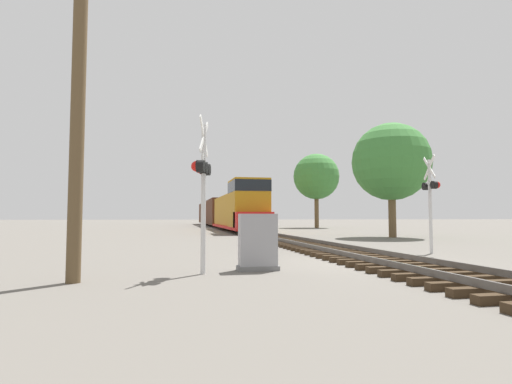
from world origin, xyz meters
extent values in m
plane|color=#666059|center=(0.00, 0.00, 0.00)|extent=(400.00, 400.00, 0.00)
cube|color=#382819|center=(0.00, -4.50, 0.08)|extent=(2.60, 0.22, 0.16)
cube|color=#382819|center=(0.00, -3.90, 0.08)|extent=(2.60, 0.22, 0.16)
cube|color=#382819|center=(0.00, -3.30, 0.08)|extent=(2.60, 0.22, 0.16)
cube|color=#382819|center=(0.00, -2.70, 0.08)|extent=(2.60, 0.22, 0.16)
cube|color=#382819|center=(0.00, -2.10, 0.08)|extent=(2.60, 0.22, 0.16)
cube|color=#382819|center=(0.00, -1.50, 0.08)|extent=(2.60, 0.22, 0.16)
cube|color=#382819|center=(0.00, -0.90, 0.08)|extent=(2.60, 0.22, 0.16)
cube|color=#382819|center=(0.00, -0.30, 0.08)|extent=(2.60, 0.22, 0.16)
cube|color=#382819|center=(0.00, 0.30, 0.08)|extent=(2.60, 0.22, 0.16)
cube|color=#382819|center=(0.00, 0.90, 0.08)|extent=(2.60, 0.22, 0.16)
cube|color=#382819|center=(0.00, 1.50, 0.08)|extent=(2.60, 0.22, 0.16)
cube|color=#382819|center=(0.00, 2.10, 0.08)|extent=(2.60, 0.22, 0.16)
cube|color=#382819|center=(0.00, 2.70, 0.08)|extent=(2.60, 0.22, 0.16)
cube|color=#382819|center=(0.00, 3.30, 0.08)|extent=(2.60, 0.22, 0.16)
cube|color=#382819|center=(0.00, 3.90, 0.08)|extent=(2.60, 0.22, 0.16)
cube|color=#382819|center=(0.00, 4.50, 0.08)|extent=(2.60, 0.22, 0.16)
cube|color=#382819|center=(0.00, 5.10, 0.08)|extent=(2.60, 0.22, 0.16)
cube|color=#382819|center=(0.00, 5.70, 0.08)|extent=(2.60, 0.22, 0.16)
cube|color=#382819|center=(0.00, 6.30, 0.08)|extent=(2.60, 0.22, 0.16)
cube|color=#382819|center=(0.00, 6.90, 0.08)|extent=(2.60, 0.22, 0.16)
cube|color=#382819|center=(0.00, 7.50, 0.08)|extent=(2.60, 0.22, 0.16)
cube|color=#382819|center=(0.00, 8.10, 0.08)|extent=(2.60, 0.22, 0.16)
cube|color=#382819|center=(0.00, 8.70, 0.08)|extent=(2.60, 0.22, 0.16)
cube|color=#382819|center=(0.00, 9.30, 0.08)|extent=(2.60, 0.22, 0.16)
cube|color=#382819|center=(0.00, 9.90, 0.08)|extent=(2.60, 0.22, 0.16)
cube|color=#382819|center=(0.00, 10.50, 0.08)|extent=(2.60, 0.22, 0.16)
cube|color=#382819|center=(0.00, 11.10, 0.08)|extent=(2.60, 0.22, 0.16)
cube|color=#382819|center=(0.00, 11.70, 0.08)|extent=(2.60, 0.22, 0.16)
cube|color=#382819|center=(0.00, 12.30, 0.08)|extent=(2.60, 0.22, 0.16)
cube|color=#382819|center=(0.00, 12.90, 0.08)|extent=(2.60, 0.22, 0.16)
cube|color=#382819|center=(0.00, 13.50, 0.08)|extent=(2.60, 0.22, 0.16)
cube|color=#382819|center=(0.00, 14.10, 0.08)|extent=(2.60, 0.22, 0.16)
cube|color=#382819|center=(0.00, 14.70, 0.08)|extent=(2.60, 0.22, 0.16)
cube|color=#382819|center=(0.00, 15.30, 0.08)|extent=(2.60, 0.22, 0.16)
cube|color=#382819|center=(0.00, 15.90, 0.08)|extent=(2.60, 0.22, 0.16)
cube|color=#382819|center=(0.00, 16.50, 0.08)|extent=(2.60, 0.22, 0.16)
cube|color=#382819|center=(0.00, 17.10, 0.08)|extent=(2.60, 0.22, 0.16)
cube|color=#382819|center=(0.00, 17.70, 0.08)|extent=(2.60, 0.22, 0.16)
cube|color=#382819|center=(0.00, 18.30, 0.08)|extent=(2.60, 0.22, 0.16)
cube|color=#382819|center=(0.00, 18.90, 0.08)|extent=(2.60, 0.22, 0.16)
cube|color=#382819|center=(0.00, 19.50, 0.08)|extent=(2.60, 0.22, 0.16)
cube|color=#56514C|center=(-0.72, 0.00, 0.23)|extent=(0.07, 160.00, 0.15)
cube|color=#56514C|center=(0.72, 0.00, 0.23)|extent=(0.07, 160.00, 0.15)
cube|color=#B77A14|center=(0.00, 31.28, 1.94)|extent=(2.47, 13.95, 3.27)
cube|color=#B77A14|center=(0.00, 21.51, 2.41)|extent=(2.91, 4.38, 4.19)
cube|color=black|center=(0.00, 21.51, 3.89)|extent=(2.93, 4.43, 0.92)
cube|color=red|center=(0.00, 19.32, 1.04)|extent=(2.91, 1.99, 1.47)
cube|color=red|center=(0.00, 28.29, 0.43)|extent=(2.96, 19.53, 0.24)
cube|color=black|center=(0.00, 21.81, 0.50)|extent=(1.58, 2.20, 1.00)
cube|color=black|center=(0.00, 34.77, 0.50)|extent=(1.58, 2.20, 1.00)
cube|color=#4C2819|center=(0.00, 46.70, 2.10)|extent=(2.76, 14.25, 3.57)
cube|color=black|center=(0.00, 42.07, 0.45)|extent=(1.58, 2.20, 0.90)
cube|color=black|center=(0.00, 51.33, 0.45)|extent=(1.58, 2.20, 0.90)
cube|color=#4C2819|center=(0.00, 62.27, 2.10)|extent=(2.76, 14.25, 3.57)
cube|color=black|center=(0.00, 57.64, 0.45)|extent=(1.58, 2.20, 0.90)
cube|color=black|center=(0.00, 66.90, 0.45)|extent=(1.58, 2.20, 0.90)
cylinder|color=silver|center=(-5.28, -1.40, 1.84)|extent=(0.12, 0.12, 3.69)
cube|color=white|center=(-5.28, -1.40, 3.39)|extent=(0.28, 0.90, 0.93)
cube|color=white|center=(-5.28, -1.40, 3.39)|extent=(0.28, 0.90, 0.93)
cube|color=black|center=(-5.28, -1.40, 2.60)|extent=(0.29, 0.84, 0.06)
cylinder|color=black|center=(-5.18, -1.06, 2.60)|extent=(0.26, 0.34, 0.30)
sphere|color=red|center=(-5.28, -1.03, 2.60)|extent=(0.26, 0.26, 0.26)
cylinder|color=black|center=(-5.28, -1.40, 2.60)|extent=(0.26, 0.34, 0.30)
sphere|color=red|center=(-5.37, -1.37, 2.60)|extent=(0.26, 0.26, 0.26)
cylinder|color=black|center=(-5.37, -1.74, 2.60)|extent=(0.26, 0.34, 0.30)
sphere|color=red|center=(-5.47, -1.71, 2.60)|extent=(0.26, 0.26, 0.26)
cube|color=white|center=(-5.28, -1.40, 2.84)|extent=(0.12, 0.32, 0.20)
cylinder|color=silver|center=(3.60, 2.35, 1.79)|extent=(0.12, 0.12, 3.59)
cube|color=white|center=(3.60, 2.35, 3.29)|extent=(0.18, 0.92, 0.93)
cube|color=white|center=(3.60, 2.35, 3.29)|extent=(0.18, 0.92, 0.93)
cube|color=black|center=(3.60, 2.35, 2.59)|extent=(0.20, 0.86, 0.06)
cylinder|color=black|center=(3.54, 2.00, 2.59)|extent=(0.23, 0.32, 0.30)
sphere|color=red|center=(3.64, 1.99, 2.59)|extent=(0.26, 0.26, 0.26)
cylinder|color=black|center=(3.65, 2.69, 2.59)|extent=(0.23, 0.32, 0.30)
sphere|color=red|center=(3.75, 2.68, 2.59)|extent=(0.26, 0.26, 0.26)
cube|color=white|center=(3.60, 2.35, 2.74)|extent=(0.08, 0.32, 0.20)
cube|color=slate|center=(-3.82, -0.99, 0.06)|extent=(1.08, 0.50, 0.12)
cube|color=#939399|center=(-3.82, -0.99, 0.80)|extent=(0.98, 0.45, 1.35)
cylinder|color=brown|center=(-8.05, -2.16, 4.69)|extent=(0.30, 0.30, 9.38)
cylinder|color=brown|center=(8.56, 13.62, 1.79)|extent=(0.51, 0.51, 3.59)
sphere|color=#3D7F38|center=(8.56, 13.62, 5.19)|extent=(5.33, 5.33, 5.33)
cylinder|color=brown|center=(11.83, 37.49, 2.42)|extent=(0.55, 0.55, 4.84)
sphere|color=#3D7F38|center=(11.83, 37.49, 6.60)|extent=(5.89, 5.89, 5.89)
camera|label=1|loc=(-5.94, -11.27, 1.39)|focal=28.00mm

